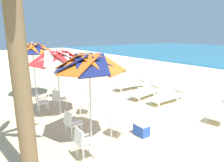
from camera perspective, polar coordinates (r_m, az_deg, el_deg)
ground_plane at (r=8.43m, az=13.25°, el=-9.81°), size 80.00×80.00×0.00m
beach_umbrella_0 at (r=5.95m, az=-6.15°, el=4.66°), size 2.10×2.10×2.72m
plastic_chair_0 at (r=5.62m, az=-7.76°, el=-16.06°), size 0.44×0.47×0.87m
plastic_chair_1 at (r=6.79m, az=-10.95°, el=-10.87°), size 0.47×0.50×0.87m
plastic_chair_2 at (r=6.70m, az=1.43°, el=-10.96°), size 0.59×0.57×0.87m
beach_umbrella_1 at (r=8.23m, az=-14.67°, el=6.02°), size 2.23×2.23×2.65m
plastic_chair_3 at (r=9.25m, az=-14.38°, el=-4.54°), size 0.58×0.60×0.87m
plastic_chair_4 at (r=9.07m, az=-18.86°, el=-5.19°), size 0.48×0.51×0.87m
plastic_chair_5 at (r=8.59m, az=-7.27°, el=-5.58°), size 0.63×0.63×0.87m
beach_umbrella_2 at (r=11.07m, az=-20.81°, el=8.13°), size 2.17×2.17×2.81m
plastic_chair_6 at (r=11.33m, az=-22.24°, el=-1.90°), size 0.63×0.63×0.87m
plastic_chair_7 at (r=11.15m, az=-15.62°, el=-1.64°), size 0.61×0.63×0.87m
sun_lounger_0 at (r=9.24m, az=27.77°, el=-7.08°), size 0.98×2.22×0.62m
sun_lounger_1 at (r=10.28m, az=14.78°, el=-4.06°), size 0.65×2.15×0.62m
sun_lounger_2 at (r=10.86m, az=9.10°, el=-2.88°), size 0.96×2.22×0.62m
sun_lounger_3 at (r=12.27m, az=4.94°, el=-0.92°), size 0.68×2.16×0.62m
palm_tree_2 at (r=4.37m, az=-25.22°, el=15.09°), size 2.64×2.88×5.79m
cooler_box at (r=6.95m, az=8.00°, el=-12.85°), size 0.50×0.34×0.40m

